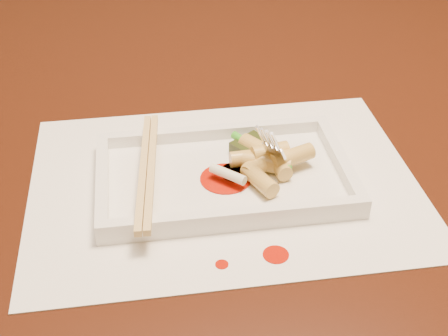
{
  "coord_description": "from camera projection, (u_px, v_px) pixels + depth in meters",
  "views": [
    {
      "loc": [
        -0.11,
        -0.66,
        1.14
      ],
      "look_at": [
        -0.04,
        -0.15,
        0.77
      ],
      "focal_mm": 50.0,
      "sensor_mm": 36.0,
      "label": 1
    }
  ],
  "objects": [
    {
      "name": "plate_base",
      "position": [
        224.0,
        179.0,
        0.65
      ],
      "size": [
        0.26,
        0.16,
        0.01
      ],
      "primitive_type": "cube",
      "color": "white",
      "rests_on": "placemat"
    },
    {
      "name": "sauce_blob_0",
      "position": [
        226.0,
        179.0,
        0.64
      ],
      "size": [
        0.05,
        0.05,
        0.0
      ],
      "primitive_type": "cylinder",
      "color": "#AE1405",
      "rests_on": "plate_base"
    },
    {
      "name": "rice_cake_1",
      "position": [
        260.0,
        166.0,
        0.64
      ],
      "size": [
        0.04,
        0.04,
        0.02
      ],
      "primitive_type": "cylinder",
      "rotation": [
        1.57,
        0.0,
        2.19
      ],
      "color": "#D4BD62",
      "rests_on": "plate_base"
    },
    {
      "name": "rice_cake_7",
      "position": [
        267.0,
        163.0,
        0.65
      ],
      "size": [
        0.05,
        0.04,
        0.02
      ],
      "primitive_type": "cylinder",
      "rotation": [
        1.57,
        0.0,
        1.13
      ],
      "color": "#D4BD62",
      "rests_on": "plate_base"
    },
    {
      "name": "plate_rim_left",
      "position": [
        102.0,
        181.0,
        0.63
      ],
      "size": [
        0.01,
        0.14,
        0.01
      ],
      "primitive_type": "cube",
      "color": "white",
      "rests_on": "plate_base"
    },
    {
      "name": "table",
      "position": [
        233.0,
        174.0,
        0.84
      ],
      "size": [
        1.4,
        0.9,
        0.75
      ],
      "color": "black",
      "rests_on": "ground"
    },
    {
      "name": "chopstick_b",
      "position": [
        151.0,
        168.0,
        0.63
      ],
      "size": [
        0.03,
        0.2,
        0.01
      ],
      "primitive_type": "cube",
      "rotation": [
        0.0,
        0.0,
        -0.1
      ],
      "color": "tan",
      "rests_on": "plate_rim_near"
    },
    {
      "name": "scallion_white",
      "position": [
        228.0,
        174.0,
        0.63
      ],
      "size": [
        0.04,
        0.03,
        0.01
      ],
      "primitive_type": "cylinder",
      "rotation": [
        1.57,
        0.0,
        0.82
      ],
      "color": "#EAEACC",
      "rests_on": "plate_base"
    },
    {
      "name": "rice_cake_5",
      "position": [
        270.0,
        152.0,
        0.65
      ],
      "size": [
        0.04,
        0.02,
        0.02
      ],
      "primitive_type": "cylinder",
      "rotation": [
        1.57,
        0.0,
        1.72
      ],
      "color": "#D4BD62",
      "rests_on": "plate_base"
    },
    {
      "name": "plate_rim_near",
      "position": [
        236.0,
        216.0,
        0.58
      ],
      "size": [
        0.26,
        0.01,
        0.01
      ],
      "primitive_type": "cube",
      "color": "white",
      "rests_on": "plate_base"
    },
    {
      "name": "veg_piece",
      "position": [
        250.0,
        146.0,
        0.68
      ],
      "size": [
        0.05,
        0.04,
        0.01
      ],
      "primitive_type": "cube",
      "rotation": [
        0.0,
        0.0,
        0.6
      ],
      "color": "black",
      "rests_on": "plate_base"
    },
    {
      "name": "sauce_splatter_b",
      "position": [
        222.0,
        264.0,
        0.55
      ],
      "size": [
        0.01,
        0.01,
        0.0
      ],
      "primitive_type": "cylinder",
      "color": "#AE1405",
      "rests_on": "placemat"
    },
    {
      "name": "rice_cake_2",
      "position": [
        292.0,
        157.0,
        0.65
      ],
      "size": [
        0.05,
        0.03,
        0.02
      ],
      "primitive_type": "cylinder",
      "rotation": [
        1.57,
        0.0,
        1.94
      ],
      "color": "#D4BD62",
      "rests_on": "plate_base"
    },
    {
      "name": "plate_rim_right",
      "position": [
        340.0,
        160.0,
        0.66
      ],
      "size": [
        0.01,
        0.14,
        0.01
      ],
      "primitive_type": "cube",
      "color": "white",
      "rests_on": "plate_base"
    },
    {
      "name": "chopstick_a",
      "position": [
        143.0,
        169.0,
        0.63
      ],
      "size": [
        0.03,
        0.2,
        0.01
      ],
      "primitive_type": "cube",
      "rotation": [
        0.0,
        0.0,
        -0.1
      ],
      "color": "tan",
      "rests_on": "plate_rim_near"
    },
    {
      "name": "rice_cake_4",
      "position": [
        260.0,
        180.0,
        0.62
      ],
      "size": [
        0.03,
        0.05,
        0.02
      ],
      "primitive_type": "cylinder",
      "rotation": [
        1.57,
        0.0,
        0.41
      ],
      "color": "#D4BD62",
      "rests_on": "plate_base"
    },
    {
      "name": "plate_rim_far",
      "position": [
        214.0,
        132.0,
        0.7
      ],
      "size": [
        0.26,
        0.01,
        0.01
      ],
      "primitive_type": "cube",
      "color": "white",
      "rests_on": "plate_base"
    },
    {
      "name": "fork",
      "position": [
        290.0,
        100.0,
        0.63
      ],
      "size": [
        0.09,
        0.1,
        0.14
      ],
      "primitive_type": null,
      "color": "silver",
      "rests_on": "plate_base"
    },
    {
      "name": "rice_cake_0",
      "position": [
        249.0,
        158.0,
        0.65
      ],
      "size": [
        0.04,
        0.02,
        0.02
      ],
      "primitive_type": "cylinder",
      "rotation": [
        1.57,
        0.0,
        1.62
      ],
      "color": "#D4BD62",
      "rests_on": "plate_base"
    },
    {
      "name": "placemat",
      "position": [
        224.0,
        183.0,
        0.65
      ],
      "size": [
        0.4,
        0.3,
        0.0
      ],
      "primitive_type": "cube",
      "color": "white",
      "rests_on": "table"
    },
    {
      "name": "rice_cake_6",
      "position": [
        278.0,
        163.0,
        0.65
      ],
      "size": [
        0.02,
        0.05,
        0.02
      ],
      "primitive_type": "cylinder",
      "rotation": [
        1.57,
        0.0,
        0.15
      ],
      "color": "#D4BD62",
      "rests_on": "plate_base"
    },
    {
      "name": "sauce_splatter_a",
      "position": [
        276.0,
        255.0,
        0.56
      ],
      "size": [
        0.02,
        0.02,
        0.0
      ],
      "primitive_type": "cylinder",
      "color": "#AE1405",
      "rests_on": "placemat"
    },
    {
      "name": "sauce_blob_1",
      "position": [
        238.0,
        173.0,
        0.65
      ],
      "size": [
        0.04,
        0.04,
        0.0
      ],
      "primitive_type": "cylinder",
      "color": "#AE1405",
      "rests_on": "plate_base"
    },
    {
      "name": "rice_cake_3",
      "position": [
        261.0,
        151.0,
        0.66
      ],
      "size": [
        0.05,
        0.05,
        0.02
      ],
      "primitive_type": "cylinder",
      "rotation": [
        1.57,
        0.0,
        0.63
      ],
      "color": "#D4BD62",
      "rests_on": "plate_base"
    },
    {
      "name": "scallion_green",
      "position": [
        260.0,
        151.0,
        0.66
      ],
      "size": [
        0.05,
        0.08,
        0.01
      ],
      "primitive_type": "cylinder",
      "rotation": [
        1.57,
        0.0,
        0.56
      ],
      "color": "#2C9E19",
      "rests_on": "plate_base"
    }
  ]
}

